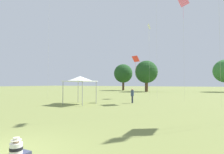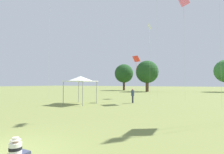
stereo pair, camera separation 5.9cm
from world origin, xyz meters
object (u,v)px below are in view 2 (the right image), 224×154
(distant_tree_0, at_px, (124,74))
(kite_7, at_px, (184,3))
(kite_6, at_px, (150,31))
(distant_tree_2, at_px, (147,72))
(person_standing_1, at_px, (133,94))
(canopy_tent, at_px, (80,79))
(kite_0, at_px, (136,60))
(seated_toddler, at_px, (16,149))

(distant_tree_0, bearing_deg, kite_7, -53.68)
(kite_6, height_order, distant_tree_2, kite_6)
(distant_tree_0, bearing_deg, person_standing_1, -64.37)
(canopy_tent, height_order, kite_0, kite_0)
(distant_tree_0, distance_m, distant_tree_2, 10.81)
(canopy_tent, height_order, distant_tree_0, distant_tree_0)
(kite_0, xyz_separation_m, distant_tree_0, (-14.51, 27.70, -0.33))
(seated_toddler, xyz_separation_m, kite_6, (-1.39, 19.47, 9.08))
(seated_toddler, distance_m, distant_tree_0, 53.56)
(person_standing_1, xyz_separation_m, canopy_tent, (-4.62, -3.65, 1.73))
(seated_toddler, height_order, distant_tree_2, distant_tree_2)
(seated_toddler, bearing_deg, person_standing_1, 96.79)
(kite_6, relative_size, kite_7, 0.76)
(kite_0, relative_size, kite_6, 0.64)
(distant_tree_0, bearing_deg, canopy_tent, -72.65)
(canopy_tent, xyz_separation_m, distant_tree_0, (-11.90, 38.10, 2.91))
(kite_7, bearing_deg, person_standing_1, 127.97)
(kite_0, xyz_separation_m, kite_6, (2.89, -2.70, 3.35))
(kite_0, relative_size, distant_tree_0, 0.74)
(kite_6, bearing_deg, seated_toddler, -159.61)
(seated_toddler, height_order, kite_6, kite_6)
(person_standing_1, distance_m, distant_tree_0, 38.48)
(canopy_tent, bearing_deg, distant_tree_0, 107.35)
(canopy_tent, relative_size, kite_7, 0.22)
(seated_toddler, xyz_separation_m, distant_tree_0, (-18.79, 49.87, 5.39))
(distant_tree_2, bearing_deg, distant_tree_0, 151.22)
(seated_toddler, distance_m, kite_6, 21.52)
(seated_toddler, relative_size, kite_0, 0.09)
(seated_toddler, height_order, person_standing_1, person_standing_1)
(person_standing_1, bearing_deg, kite_0, -47.56)
(kite_6, bearing_deg, distant_tree_2, 33.79)
(seated_toddler, bearing_deg, kite_6, 92.52)
(canopy_tent, bearing_deg, kite_6, 54.44)
(kite_7, relative_size, distant_tree_2, 1.54)
(kite_6, distance_m, distant_tree_2, 26.68)
(seated_toddler, distance_m, canopy_tent, 13.86)
(kite_0, distance_m, distant_tree_2, 23.06)
(person_standing_1, xyz_separation_m, kite_6, (0.88, 4.04, 8.32))
(kite_0, bearing_deg, person_standing_1, 170.66)
(kite_0, distance_m, kite_7, 9.92)
(canopy_tent, relative_size, kite_6, 0.30)
(distant_tree_2, bearing_deg, kite_0, -77.38)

